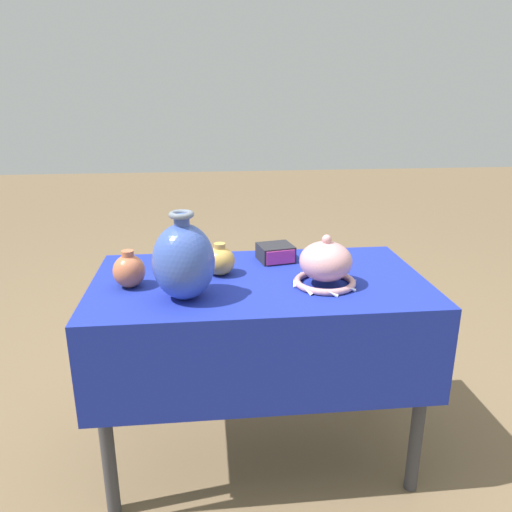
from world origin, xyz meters
TOP-DOWN VIEW (x-y plane):
  - ground_plane at (0.00, 0.00)m, footprint 14.00×14.00m
  - display_table at (0.00, -0.02)m, footprint 1.13×0.63m
  - vase_tall_bulbous at (-0.25, -0.14)m, footprint 0.19×0.19m
  - vase_dome_bell at (0.21, -0.08)m, footprint 0.22×0.22m
  - mosaic_tile_box at (0.08, 0.18)m, footprint 0.14×0.14m
  - jar_round_terracotta at (-0.43, -0.03)m, footprint 0.10×0.10m
  - jar_round_ochre at (-0.13, 0.05)m, footprint 0.10×0.10m

SIDE VIEW (x-z plane):
  - ground_plane at x=0.00m, z-range 0.00..0.00m
  - display_table at x=0.00m, z-range 0.27..0.97m
  - mosaic_tile_box at x=0.08m, z-range 0.71..0.77m
  - jar_round_ochre at x=-0.13m, z-range 0.70..0.81m
  - jar_round_terracotta at x=-0.43m, z-range 0.70..0.82m
  - vase_dome_bell at x=0.21m, z-range 0.69..0.86m
  - vase_tall_bulbous at x=-0.25m, z-range 0.69..0.96m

